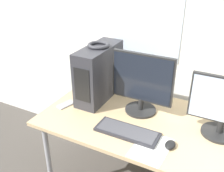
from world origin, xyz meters
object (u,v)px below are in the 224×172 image
monitor_main (142,83)px  keyboard (127,132)px  cell_phone (66,105)px  mouse (170,145)px  headphones (98,45)px  pc_tower (99,73)px

monitor_main → keyboard: (0.02, -0.30, -0.22)m
monitor_main → cell_phone: monitor_main is taller
mouse → cell_phone: (-0.88, 0.11, -0.01)m
monitor_main → mouse: (0.32, -0.31, -0.22)m
headphones → mouse: 0.90m
cell_phone → keyboard: bearing=5.8°
pc_tower → keyboard: (0.41, -0.35, -0.21)m
headphones → mouse: bearing=-26.4°
keyboard → mouse: bearing=-0.9°
pc_tower → keyboard: pc_tower is taller
monitor_main → keyboard: size_ratio=1.07×
pc_tower → cell_phone: pc_tower is taller
headphones → keyboard: (0.41, -0.35, -0.44)m
keyboard → monitor_main: bearing=94.6°
headphones → keyboard: bearing=-40.2°
pc_tower → monitor_main: size_ratio=1.08×
mouse → cell_phone: 0.89m
pc_tower → headphones: 0.23m
monitor_main → cell_phone: (-0.56, -0.20, -0.23)m
mouse → headphones: bearing=153.6°
pc_tower → cell_phone: bearing=-125.2°
pc_tower → mouse: (0.71, -0.35, -0.20)m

